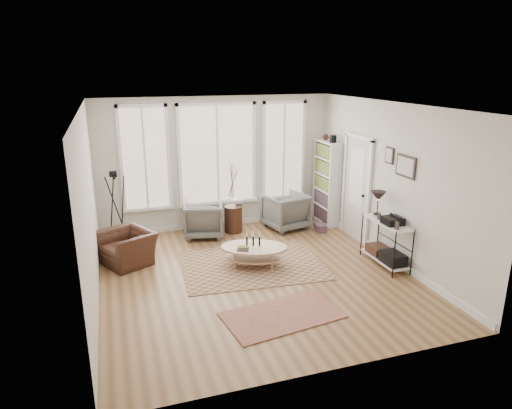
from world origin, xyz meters
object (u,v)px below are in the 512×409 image
object	(u,v)px
armchair_left	(204,219)
armchair_right	(286,211)
side_table	(233,197)
bookcase	(327,182)
accent_chair	(127,247)
low_shelf	(386,239)
coffee_table	(254,251)

from	to	relation	value
armchair_left	armchair_right	bearing A→B (deg)	-169.09
armchair_left	side_table	xyz separation A→B (m)	(0.67, 0.06, 0.41)
bookcase	accent_chair	xyz separation A→B (m)	(-4.52, -0.98, -0.65)
low_shelf	side_table	xyz separation A→B (m)	(-2.16, 2.55, 0.28)
low_shelf	armchair_right	world-z (taller)	low_shelf
armchair_right	armchair_left	bearing A→B (deg)	-14.11
bookcase	low_shelf	world-z (taller)	bookcase
armchair_left	armchair_right	xyz separation A→B (m)	(1.85, -0.06, 0.02)
armchair_left	accent_chair	distance (m)	1.88
armchair_left	side_table	size ratio (longest dim) A/B	0.50
coffee_table	side_table	bearing A→B (deg)	86.08
accent_chair	armchair_right	bearing A→B (deg)	76.31
low_shelf	armchair_right	bearing A→B (deg)	112.12
low_shelf	bookcase	bearing A→B (deg)	88.72
armchair_right	side_table	world-z (taller)	side_table
accent_chair	armchair_left	bearing A→B (deg)	92.15
bookcase	coffee_table	size ratio (longest dim) A/B	1.49
low_shelf	accent_chair	xyz separation A→B (m)	(-4.46, 1.54, -0.21)
accent_chair	low_shelf	bearing A→B (deg)	43.01
bookcase	coffee_table	world-z (taller)	bookcase
coffee_table	side_table	size ratio (longest dim) A/B	0.85
accent_chair	bookcase	bearing A→B (deg)	74.28
armchair_left	side_table	bearing A→B (deg)	-161.84
coffee_table	accent_chair	world-z (taller)	accent_chair
low_shelf	armchair_left	bearing A→B (deg)	138.79
bookcase	side_table	size ratio (longest dim) A/B	1.26
low_shelf	armchair_left	size ratio (longest dim) A/B	1.58
side_table	low_shelf	bearing A→B (deg)	-49.66
bookcase	accent_chair	bearing A→B (deg)	-167.78
side_table	accent_chair	xyz separation A→B (m)	(-2.30, -1.01, -0.48)
low_shelf	armchair_right	xyz separation A→B (m)	(-0.99, 2.43, -0.11)
low_shelf	coffee_table	distance (m)	2.40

